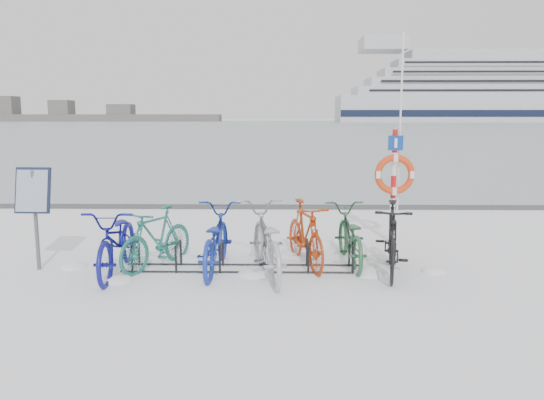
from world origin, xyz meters
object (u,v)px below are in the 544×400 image
Objects in this scene: lifebuoy_station at (395,175)px; cruise_ferry at (488,95)px; bike_rack at (243,259)px; info_board at (33,197)px.

cruise_ferry is at bearing 68.77° from lifebuoy_station.
bike_rack is at bearing -111.71° from cruise_ferry.
lifebuoy_station is 238.03m from cruise_ferry.
lifebuoy_station is 0.03× the size of cruise_ferry.
cruise_ferry is (92.42, 223.66, 10.38)m from info_board.
bike_rack is at bearing -146.54° from lifebuoy_station.
info_board is at bearing -178.57° from bike_rack.
bike_rack is 3.66m from lifebuoy_station.
bike_rack is 240.91m from cruise_ferry.
cruise_ferry is (86.13, 221.67, 10.23)m from lifebuoy_station.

